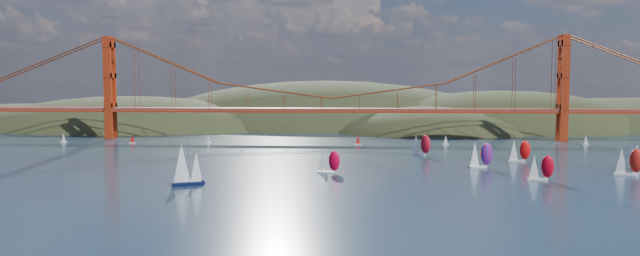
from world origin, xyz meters
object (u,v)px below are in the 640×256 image
at_px(sloop_navy, 186,165).
at_px(racer_3, 519,150).
at_px(racer_5, 420,144).
at_px(racer_2, 629,161).
at_px(racer_rwb, 480,155).
at_px(racer_1, 540,167).
at_px(racer_0, 328,161).

height_order(sloop_navy, racer_3, sloop_navy).
bearing_deg(racer_5, racer_2, -9.31).
bearing_deg(racer_3, racer_5, 152.34).
bearing_deg(racer_rwb, racer_1, -78.41).
xyz_separation_m(racer_5, racer_rwb, (18.01, -36.88, 0.27)).
distance_m(racer_3, racer_rwb, 25.55).
xyz_separation_m(racer_0, racer_3, (72.54, 34.37, 0.29)).
bearing_deg(racer_2, racer_0, -170.33).
height_order(racer_5, racer_rwb, racer_rwb).
bearing_deg(racer_0, racer_rwb, 21.49).
height_order(sloop_navy, racer_2, sloop_navy).
distance_m(racer_2, racer_5, 82.13).
bearing_deg(racer_5, racer_0, -94.58).
distance_m(racer_0, racer_2, 100.18).
bearing_deg(racer_0, racer_2, 5.59).
bearing_deg(racer_2, racer_5, 149.73).
height_order(sloop_navy, racer_0, sloop_navy).
bearing_deg(racer_rwb, racer_5, 100.47).
height_order(racer_3, racer_5, racer_5).
relative_size(sloop_navy, racer_0, 1.59).
distance_m(racer_1, racer_5, 71.13).
height_order(sloop_navy, racer_1, sloop_navy).
xyz_separation_m(sloop_navy, racer_rwb, (95.76, 43.87, -1.30)).
relative_size(sloop_navy, racer_rwb, 1.35).
bearing_deg(racer_0, racer_5, 60.38).
xyz_separation_m(sloop_navy, racer_3, (113.98, 61.77, -1.74)).
xyz_separation_m(racer_0, racer_1, (68.05, -10.31, 0.13)).
distance_m(racer_3, racer_5, 40.90).
height_order(racer_0, racer_3, racer_3).
relative_size(racer_0, racer_1, 0.97).
bearing_deg(racer_1, sloop_navy, -167.88).
xyz_separation_m(racer_0, racer_2, (100.17, 1.69, 0.70)).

